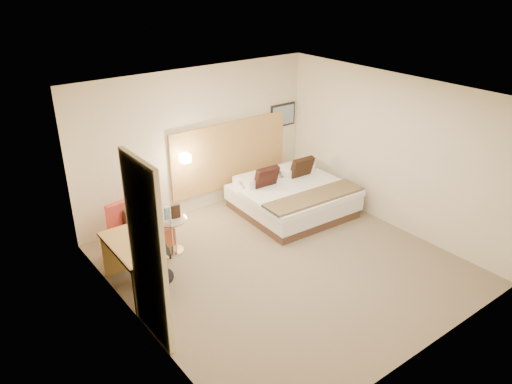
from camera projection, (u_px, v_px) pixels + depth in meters
floor at (284, 265)px, 7.89m from camera, size 4.80×5.00×0.02m
ceiling at (288, 95)px, 6.74m from camera, size 4.80×5.00×0.02m
wall_back at (197, 141)px, 9.12m from camera, size 4.80×0.02×2.70m
wall_front at (433, 261)px, 5.50m from camera, size 4.80×0.02×2.70m
wall_left at (133, 236)px, 5.99m from camera, size 0.02×5.00×2.70m
wall_right at (392, 152)px, 8.63m from camera, size 0.02×5.00×2.70m
headboard_panel at (230, 154)px, 9.65m from camera, size 2.60×0.04×1.30m
art_frame at (283, 115)px, 10.15m from camera, size 0.62×0.03×0.47m
art_canvas at (283, 115)px, 10.13m from camera, size 0.54×0.01×0.39m
lamp_arm at (184, 157)px, 8.95m from camera, size 0.02×0.12×0.02m
lamp_shade at (185, 158)px, 8.91m from camera, size 0.15×0.15×0.15m
curtain at (147, 253)px, 5.89m from camera, size 0.06×0.90×2.42m
bottle_a at (166, 214)px, 7.95m from camera, size 0.07×0.07×0.21m
bottle_b at (168, 212)px, 7.98m from camera, size 0.07×0.07×0.21m
menu_folder at (176, 211)px, 7.99m from camera, size 0.14×0.06×0.23m
bed at (292, 197)px, 9.40m from camera, size 2.00×1.96×0.94m
lounge_chair at (140, 232)px, 8.13m from camera, size 0.91×0.83×0.86m
side_table at (172, 233)px, 8.11m from camera, size 0.57×0.57×0.59m
desk at (134, 254)px, 7.05m from camera, size 0.58×1.22×0.76m
desk_chair at (154, 256)px, 7.40m from camera, size 0.62×0.62×0.89m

